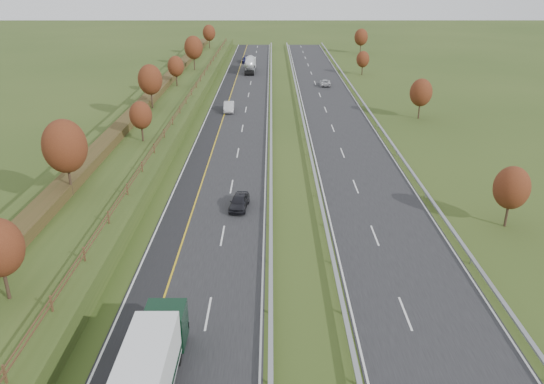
# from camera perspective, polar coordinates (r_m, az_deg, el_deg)

# --- Properties ---
(ground) EXTENTS (400.00, 400.00, 0.00)m
(ground) POSITION_cam_1_polar(r_m,az_deg,el_deg) (78.64, 1.59, 6.05)
(ground) COLOR #304418
(ground) RESTS_ON ground
(near_carriageway) EXTENTS (10.50, 200.00, 0.04)m
(near_carriageway) POSITION_cam_1_polar(r_m,az_deg,el_deg) (83.61, -4.03, 7.03)
(near_carriageway) COLOR black
(near_carriageway) RESTS_ON ground
(far_carriageway) EXTENTS (10.50, 200.00, 0.04)m
(far_carriageway) POSITION_cam_1_polar(r_m,az_deg,el_deg) (84.10, 7.34, 6.99)
(far_carriageway) COLOR black
(far_carriageway) RESTS_ON ground
(hard_shoulder) EXTENTS (3.00, 200.00, 0.04)m
(hard_shoulder) POSITION_cam_1_polar(r_m,az_deg,el_deg) (83.95, -6.61, 7.00)
(hard_shoulder) COLOR black
(hard_shoulder) RESTS_ON ground
(lane_markings) EXTENTS (26.75, 200.00, 0.01)m
(lane_markings) POSITION_cam_1_polar(r_m,az_deg,el_deg) (83.29, 0.39, 7.04)
(lane_markings) COLOR silver
(lane_markings) RESTS_ON near_carriageway
(embankment_left) EXTENTS (12.00, 200.00, 2.00)m
(embankment_left) POSITION_cam_1_polar(r_m,az_deg,el_deg) (85.24, -12.88, 7.50)
(embankment_left) COLOR #304418
(embankment_left) RESTS_ON ground
(hedge_left) EXTENTS (2.20, 180.00, 1.10)m
(hedge_left) POSITION_cam_1_polar(r_m,az_deg,el_deg) (85.33, -14.29, 8.46)
(hedge_left) COLOR #363416
(hedge_left) RESTS_ON embankment_left
(fence_left) EXTENTS (0.12, 189.06, 1.20)m
(fence_left) POSITION_cam_1_polar(r_m,az_deg,el_deg) (83.55, -10.00, 8.65)
(fence_left) COLOR #422B19
(fence_left) RESTS_ON embankment_left
(median_barrier_near) EXTENTS (0.32, 200.00, 0.71)m
(median_barrier_near) POSITION_cam_1_polar(r_m,az_deg,el_deg) (83.25, -0.09, 7.44)
(median_barrier_near) COLOR gray
(median_barrier_near) RESTS_ON ground
(median_barrier_far) EXTENTS (0.32, 200.00, 0.71)m
(median_barrier_far) POSITION_cam_1_polar(r_m,az_deg,el_deg) (83.40, 3.44, 7.43)
(median_barrier_far) COLOR gray
(median_barrier_far) RESTS_ON ground
(outer_barrier_far) EXTENTS (0.32, 200.00, 0.71)m
(outer_barrier_far) POSITION_cam_1_polar(r_m,az_deg,el_deg) (84.88, 11.28, 7.30)
(outer_barrier_far) COLOR gray
(outer_barrier_far) RESTS_ON ground
(trees_left) EXTENTS (6.64, 164.30, 7.66)m
(trees_left) POSITION_cam_1_polar(r_m,az_deg,el_deg) (80.75, -13.46, 10.55)
(trees_left) COLOR #2D2116
(trees_left) RESTS_ON embankment_left
(trees_far) EXTENTS (8.45, 118.60, 7.12)m
(trees_far) POSITION_cam_1_polar(r_m,az_deg,el_deg) (113.62, 12.48, 12.91)
(trees_far) COLOR #2D2116
(trees_far) RESTS_ON ground
(road_tanker) EXTENTS (2.40, 11.22, 3.46)m
(road_tanker) POSITION_cam_1_polar(r_m,az_deg,el_deg) (131.02, -2.38, 13.59)
(road_tanker) COLOR silver
(road_tanker) RESTS_ON near_carriageway
(car_dark_near) EXTENTS (2.20, 4.45, 1.46)m
(car_dark_near) POSITION_cam_1_polar(r_m,az_deg,el_deg) (54.07, -3.55, -1.04)
(car_dark_near) COLOR black
(car_dark_near) RESTS_ON near_carriageway
(car_silver_mid) EXTENTS (1.96, 5.05, 1.64)m
(car_silver_mid) POSITION_cam_1_polar(r_m,az_deg,el_deg) (92.93, -4.65, 9.14)
(car_silver_mid) COLOR #B0AFB4
(car_silver_mid) RESTS_ON near_carriageway
(car_small_far) EXTENTS (2.22, 5.18, 1.49)m
(car_small_far) POSITION_cam_1_polar(r_m,az_deg,el_deg) (145.13, -2.81, 14.04)
(car_small_far) COLOR #161646
(car_small_far) RESTS_ON near_carriageway
(car_oncoming) EXTENTS (2.44, 4.82, 1.31)m
(car_oncoming) POSITION_cam_1_polar(r_m,az_deg,el_deg) (115.02, 5.74, 11.63)
(car_oncoming) COLOR silver
(car_oncoming) RESTS_ON far_carriageway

